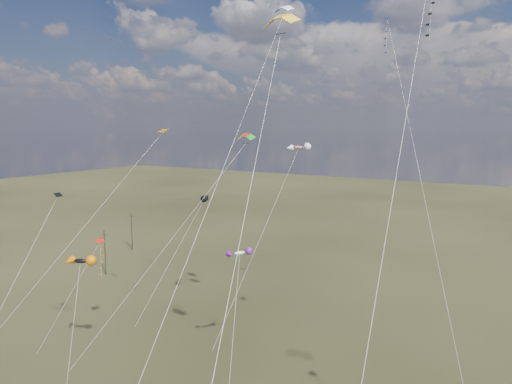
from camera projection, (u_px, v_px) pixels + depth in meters
The scene contains 14 objects.
utility_pole_near at pixel (105, 252), 79.72m from camera, with size 1.40×0.20×8.00m.
utility_pole_far at pixel (132, 231), 95.67m from camera, with size 1.40×0.20×8.00m.
diamond_black_high at pixel (427, 19), 31.78m from camera, with size 1.47×24.04×38.75m.
diamond_navy_tall at pixel (392, 60), 55.22m from camera, with size 14.22×18.28×39.36m.
diamond_black_mid at pixel (30, 250), 47.40m from camera, with size 2.03×11.95×18.73m.
diamond_red_low at pixel (98, 262), 53.79m from camera, with size 4.69×7.12×12.72m.
diamond_orange_center at pixel (106, 200), 48.09m from camera, with size 14.22×17.66×25.62m.
parafoil_yellow at pixel (280, 18), 32.15m from camera, with size 8.26×25.37×34.24m.
parafoil_blue_white at pixel (282, 11), 44.46m from camera, with size 2.76×30.50×37.98m.
parafoil_tricolor at pixel (245, 136), 53.56m from camera, with size 12.74×17.94×25.43m.
novelty_black_orange at pixel (80, 261), 48.24m from camera, with size 5.58×6.82×12.39m.
novelty_orange_black at pixel (204, 199), 61.00m from camera, with size 6.52×9.66×16.86m.
novelty_white_purple at pixel (240, 254), 47.22m from camera, with size 5.44×10.35×13.32m.
novelty_redwhite_stripe at pixel (298, 148), 62.26m from camera, with size 4.57×17.54×23.62m.
Camera 1 is at (24.43, -22.84, 25.88)m, focal length 32.00 mm.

